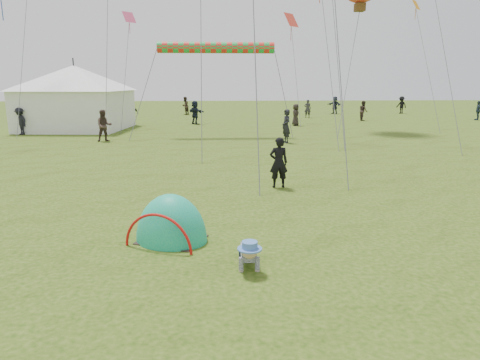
{
  "coord_description": "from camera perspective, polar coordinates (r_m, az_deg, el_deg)",
  "views": [
    {
      "loc": [
        -1.65,
        -6.28,
        3.15
      ],
      "look_at": [
        -1.08,
        3.11,
        1.0
      ],
      "focal_mm": 32.0,
      "sensor_mm": 36.0,
      "label": 1
    }
  ],
  "objects": [
    {
      "name": "crowd_person_7",
      "position": [
        43.49,
        -7.34,
        9.8
      ],
      "size": [
        1.01,
        1.08,
        1.77
      ],
      "primitive_type": "imported",
      "rotation": [
        0.0,
        0.0,
        4.19
      ],
      "color": "#35291F",
      "rests_on": "ground"
    },
    {
      "name": "crowd_person_13",
      "position": [
        24.51,
        -17.66,
        6.92
      ],
      "size": [
        1.01,
        0.91,
        1.71
      ],
      "primitive_type": "imported",
      "rotation": [
        0.0,
        0.0,
        0.37
      ],
      "color": "#42302A",
      "rests_on": "ground"
    },
    {
      "name": "crowd_person_6",
      "position": [
        42.8,
        -14.92,
        9.38
      ],
      "size": [
        0.72,
        0.73,
        1.7
      ],
      "primitive_type": "imported",
      "rotation": [
        0.0,
        0.0,
        0.81
      ],
      "color": "black",
      "rests_on": "ground"
    },
    {
      "name": "crowd_person_3",
      "position": [
        47.77,
        20.72,
        9.34
      ],
      "size": [
        1.13,
        1.31,
        1.75
      ],
      "primitive_type": "imported",
      "rotation": [
        0.0,
        0.0,
        5.24
      ],
      "color": "black",
      "rests_on": "ground"
    },
    {
      "name": "standing_adult",
      "position": [
        13.04,
        5.17,
        2.33
      ],
      "size": [
        0.58,
        0.4,
        1.55
      ],
      "primitive_type": "imported",
      "rotation": [
        0.0,
        0.0,
        3.19
      ],
      "color": "black",
      "rests_on": "ground"
    },
    {
      "name": "crawling_toddler",
      "position": [
        7.48,
        1.17,
        -9.61
      ],
      "size": [
        0.54,
        0.76,
        0.58
      ],
      "primitive_type": null,
      "rotation": [
        0.0,
        0.0,
        -0.01
      ],
      "color": "black",
      "rests_on": "ground"
    },
    {
      "name": "event_marquee",
      "position": [
        31.53,
        -21.04,
        10.49
      ],
      "size": [
        7.25,
        7.25,
        4.58
      ],
      "primitive_type": null,
      "rotation": [
        0.0,
        0.0,
        -0.09
      ],
      "color": "white",
      "rests_on": "ground"
    },
    {
      "name": "crowd_person_12",
      "position": [
        22.97,
        6.17,
        7.15
      ],
      "size": [
        0.56,
        0.72,
        1.77
      ],
      "primitive_type": "imported",
      "rotation": [
        0.0,
        0.0,
        4.94
      ],
      "color": "black",
      "rests_on": "ground"
    },
    {
      "name": "crowd_person_10",
      "position": [
        30.38,
        -16.9,
        8.06
      ],
      "size": [
        1.02,
        0.88,
        1.77
      ],
      "primitive_type": "imported",
      "rotation": [
        0.0,
        0.0,
        0.45
      ],
      "color": "black",
      "rests_on": "ground"
    },
    {
      "name": "crowd_person_11",
      "position": [
        33.42,
        -6.0,
        8.95
      ],
      "size": [
        1.48,
        1.6,
        1.79
      ],
      "primitive_type": "imported",
      "rotation": [
        0.0,
        0.0,
        2.28
      ],
      "color": "#18202E",
      "rests_on": "ground"
    },
    {
      "name": "ground",
      "position": [
        7.22,
        10.39,
        -13.22
      ],
      "size": [
        140.0,
        140.0,
        0.0
      ],
      "primitive_type": "plane",
      "color": "#1E4008"
    },
    {
      "name": "crowd_person_8",
      "position": [
        33.76,
        -14.26,
        8.61
      ],
      "size": [
        1.02,
        0.44,
        1.73
      ],
      "primitive_type": "imported",
      "rotation": [
        0.0,
        0.0,
        6.27
      ],
      "color": "black",
      "rests_on": "ground"
    },
    {
      "name": "rainbow_tube_kite",
      "position": [
        26.0,
        -3.22,
        17.21
      ],
      "size": [
        6.76,
        0.64,
        0.64
      ],
      "primitive_type": "cylinder",
      "rotation": [
        0.0,
        1.57,
        0.0
      ],
      "color": "red"
    },
    {
      "name": "diamond_kite_6",
      "position": [
        36.32,
        6.85,
        20.44
      ],
      "size": [
        1.33,
        1.33,
        1.09
      ],
      "primitive_type": "plane",
      "rotation": [
        1.05,
        0.0,
        0.79
      ],
      "color": "red"
    },
    {
      "name": "crowd_person_4",
      "position": [
        32.29,
        7.42,
        8.61
      ],
      "size": [
        0.75,
        0.91,
        1.6
      ],
      "primitive_type": "imported",
      "rotation": [
        0.0,
        0.0,
        1.22
      ],
      "color": "black",
      "rests_on": "ground"
    },
    {
      "name": "crowd_person_1",
      "position": [
        37.81,
        16.11,
        8.87
      ],
      "size": [
        0.65,
        0.82,
        1.66
      ],
      "primitive_type": "imported",
      "rotation": [
        0.0,
        0.0,
        1.54
      ],
      "color": "#3A2C28",
      "rests_on": "ground"
    },
    {
      "name": "diamond_kite_11",
      "position": [
        33.22,
        -14.57,
        20.28
      ],
      "size": [
        0.93,
        0.93,
        0.76
      ],
      "primitive_type": "plane",
      "rotation": [
        1.05,
        0.0,
        0.79
      ],
      "color": "#E94D7F"
    },
    {
      "name": "crowd_person_2",
      "position": [
        42.09,
        29.15,
        8.09
      ],
      "size": [
        0.7,
        1.02,
        1.62
      ],
      "primitive_type": "imported",
      "rotation": [
        0.0,
        0.0,
        4.35
      ],
      "color": "#293A48",
      "rests_on": "ground"
    },
    {
      "name": "crowd_person_5",
      "position": [
        45.33,
        12.52,
        9.72
      ],
      "size": [
        1.4,
        1.62,
        1.76
      ],
      "primitive_type": "imported",
      "rotation": [
        0.0,
        0.0,
        5.35
      ],
      "color": "#252B3A",
      "rests_on": "ground"
    },
    {
      "name": "diamond_kite_8",
      "position": [
        34.8,
        22.44,
        20.78
      ],
      "size": [
        0.82,
        0.82,
        0.67
      ],
      "primitive_type": "plane",
      "rotation": [
        1.05,
        0.0,
        0.79
      ],
      "color": "orange"
    },
    {
      "name": "popup_tent",
      "position": [
        8.95,
        -9.08,
        -7.91
      ],
      "size": [
        1.86,
        1.72,
        1.93
      ],
      "primitive_type": "ellipsoid",
      "rotation": [
        0.0,
        0.0,
        -0.4
      ],
      "color": "#018E89",
      "rests_on": "ground"
    },
    {
      "name": "crowd_person_9",
      "position": [
        29.67,
        -27.25,
        6.98
      ],
      "size": [
        1.22,
        1.12,
        1.65
      ],
      "primitive_type": "imported",
      "rotation": [
        0.0,
        0.0,
        5.66
      ],
      "color": "black",
      "rests_on": "ground"
    },
    {
      "name": "crowd_person_0",
      "position": [
        39.97,
        9.0,
        9.38
      ],
      "size": [
        0.67,
        0.53,
        1.62
      ],
      "primitive_type": "imported",
      "rotation": [
        0.0,
        0.0,
        2.88
      ],
      "color": "#2E2D32",
      "rests_on": "ground"
    }
  ]
}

